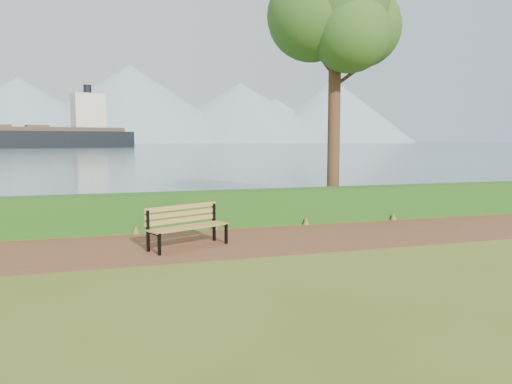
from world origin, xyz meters
name	(u,v)px	position (x,y,z in m)	size (l,w,h in m)	color
ground	(278,242)	(0.00, 0.00, 0.00)	(140.00, 140.00, 0.00)	#4D631C
path	(274,240)	(0.00, 0.30, 0.01)	(40.00, 3.40, 0.01)	brown
hedge	(248,208)	(0.00, 2.60, 0.50)	(32.00, 0.85, 1.00)	#214E16
water	(108,144)	(0.00, 260.00, 0.01)	(700.00, 510.00, 0.00)	#435A6C
mountains	(92,107)	(-9.17, 406.05, 27.70)	(585.00, 190.00, 70.00)	#7F94A9
bench	(186,223)	(-2.20, 0.10, 0.56)	(1.98, 1.30, 0.97)	black
tree	(336,12)	(3.45, 4.14, 6.61)	(4.62, 3.85, 8.89)	#3E2519
cargo_ship	(19,137)	(-26.19, 145.06, 3.10)	(69.22, 26.43, 20.82)	black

